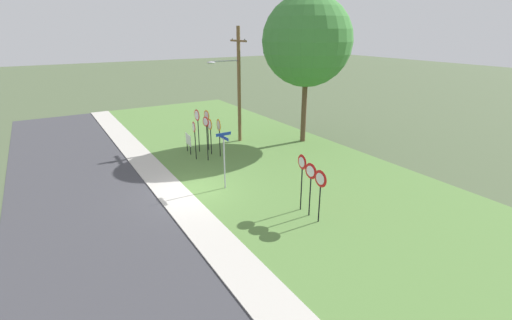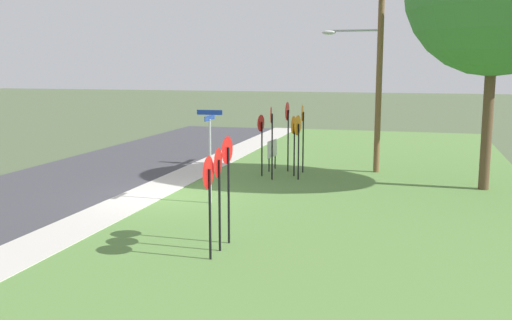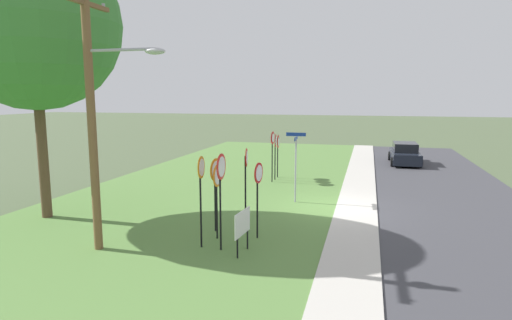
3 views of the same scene
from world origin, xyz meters
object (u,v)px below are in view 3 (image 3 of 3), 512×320
at_px(street_name_post, 296,161).
at_px(oak_tree_left, 33,24).
at_px(yield_sign_near_right, 276,146).
at_px(parked_sedan_distant, 405,154).
at_px(stop_sign_center_tall, 258,184).
at_px(stop_sign_near_right, 246,173).
at_px(utility_pole, 96,102).
at_px(notice_board, 242,225).
at_px(stop_sign_near_left, 201,183).
at_px(yield_sign_near_left, 273,145).
at_px(stop_sign_far_right, 221,180).
at_px(yield_sign_far_left, 278,146).
at_px(stop_sign_far_center, 217,185).
at_px(stop_sign_far_left, 216,178).

xyz_separation_m(street_name_post, oak_tree_left, (-4.52, 8.51, 5.14)).
bearing_deg(yield_sign_near_right, parked_sedan_distant, -46.20).
height_order(stop_sign_center_tall, parked_sedan_distant, stop_sign_center_tall).
bearing_deg(stop_sign_near_right, utility_pole, 116.52).
distance_m(notice_board, oak_tree_left, 10.22).
relative_size(street_name_post, notice_board, 2.34).
distance_m(stop_sign_near_left, yield_sign_near_left, 9.91).
height_order(stop_sign_near_left, stop_sign_far_right, stop_sign_far_right).
distance_m(stop_sign_near_left, yield_sign_far_left, 11.17).
bearing_deg(stop_sign_near_left, oak_tree_left, 71.77).
relative_size(stop_sign_near_left, yield_sign_far_left, 1.17).
distance_m(stop_sign_far_right, yield_sign_near_right, 10.64).
bearing_deg(yield_sign_near_left, yield_sign_near_right, 3.53).
bearing_deg(yield_sign_near_right, street_name_post, -161.35).
bearing_deg(parked_sedan_distant, stop_sign_far_right, 159.80).
height_order(stop_sign_near_left, notice_board, stop_sign_near_left).
height_order(stop_sign_far_center, oak_tree_left, oak_tree_left).
bearing_deg(street_name_post, yield_sign_near_left, 23.47).
height_order(stop_sign_far_center, yield_sign_near_left, yield_sign_near_left).
distance_m(yield_sign_far_left, notice_board, 11.47).
bearing_deg(stop_sign_near_left, yield_sign_far_left, -5.20).
relative_size(stop_sign_center_tall, parked_sedan_distant, 0.55).
relative_size(stop_sign_far_left, utility_pole, 0.31).
bearing_deg(street_name_post, yield_sign_far_left, 17.50).
bearing_deg(parked_sedan_distant, stop_sign_near_left, 157.95).
distance_m(notice_board, parked_sedan_distant, 19.20).
relative_size(stop_sign_far_center, street_name_post, 0.80).
bearing_deg(yield_sign_near_left, stop_sign_far_left, -175.00).
xyz_separation_m(yield_sign_near_left, street_name_post, (-3.86, -1.83, -0.20)).
distance_m(yield_sign_near_left, utility_pole, 11.36).
bearing_deg(yield_sign_near_left, stop_sign_far_right, -170.67).
bearing_deg(yield_sign_near_right, oak_tree_left, 140.02).
bearing_deg(stop_sign_center_tall, stop_sign_near_right, 51.82).
relative_size(yield_sign_near_left, parked_sedan_distant, 0.60).
xyz_separation_m(stop_sign_far_left, stop_sign_far_right, (-1.60, -0.75, 0.30)).
xyz_separation_m(stop_sign_near_left, notice_board, (-0.18, -1.30, -1.12)).
relative_size(stop_sign_near_right, yield_sign_near_right, 1.14).
xyz_separation_m(stop_sign_far_center, stop_sign_center_tall, (0.36, -1.21, 0.02)).
xyz_separation_m(yield_sign_far_left, notice_board, (-11.35, -1.35, -0.90)).
relative_size(stop_sign_far_left, notice_board, 1.95).
relative_size(stop_sign_near_left, parked_sedan_distant, 0.62).
height_order(stop_sign_far_right, stop_sign_center_tall, stop_sign_far_right).
relative_size(stop_sign_near_right, stop_sign_far_left, 1.13).
xyz_separation_m(stop_sign_near_left, stop_sign_near_right, (1.79, -0.84, 0.00)).
xyz_separation_m(notice_board, parked_sedan_distant, (18.33, -5.71, -0.23)).
xyz_separation_m(stop_sign_far_left, stop_sign_center_tall, (-0.31, -1.51, -0.05)).
height_order(stop_sign_near_right, notice_board, stop_sign_near_right).
bearing_deg(stop_sign_near_left, notice_board, -103.27).
distance_m(stop_sign_far_center, notice_board, 1.75).
relative_size(stop_sign_far_center, stop_sign_far_right, 0.83).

